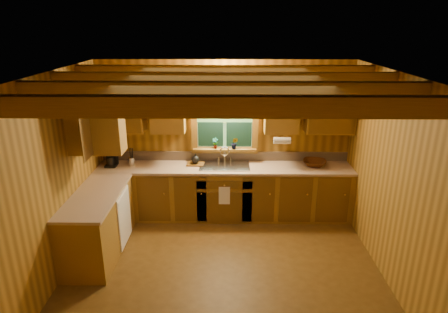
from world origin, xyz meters
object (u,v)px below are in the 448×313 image
sink (225,169)px  wicker_basket (314,163)px  cutting_board (195,164)px  coffee_maker (111,156)px

sink → wicker_basket: bearing=1.7°
cutting_board → coffee_maker: bearing=-174.4°
sink → wicker_basket: 1.50m
wicker_basket → sink: bearing=-178.3°
cutting_board → wicker_basket: bearing=3.1°
coffee_maker → cutting_board: bearing=2.3°
cutting_board → wicker_basket: size_ratio=0.73×
coffee_maker → cutting_board: (1.39, 0.05, -0.15)m
sink → coffee_maker: 1.89m
sink → coffee_maker: size_ratio=2.55×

